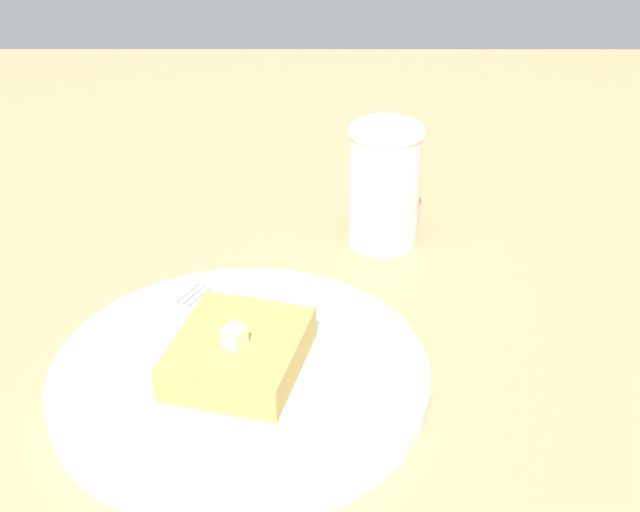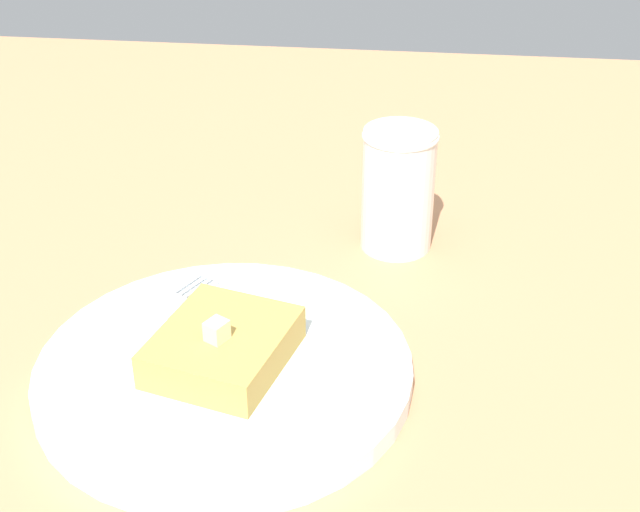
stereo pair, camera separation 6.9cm
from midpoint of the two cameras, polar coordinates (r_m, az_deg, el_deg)
name	(u,v)px [view 1 (the left image)]	position (r cm, az deg, el deg)	size (l,w,h in cm)	color
table_surface	(373,305)	(72.50, 0.74, -3.25)	(126.59, 126.59, 1.87)	tan
plate	(240,375)	(62.84, -8.28, -7.69)	(26.35, 26.35, 1.58)	white
toast_slice_center	(239,353)	(61.64, -8.42, -6.26)	(8.35, 9.75, 2.61)	#BF9746
butter_pat_primary	(235,337)	(59.72, -8.79, -5.26)	(1.42, 1.28, 1.42)	beige
fork	(153,332)	(66.67, -13.55, -4.87)	(8.65, 14.86, 0.36)	silver
syrup_jar	(384,191)	(77.21, 1.58, 4.11)	(6.47, 6.47, 10.92)	#36190A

